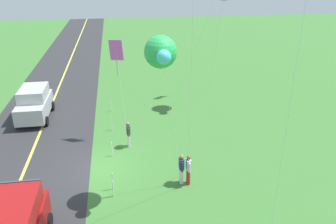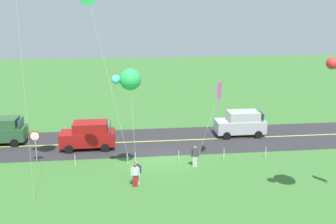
% 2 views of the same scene
% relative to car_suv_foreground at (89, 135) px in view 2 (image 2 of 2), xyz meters
% --- Properties ---
extents(ground_plane, '(120.00, 120.00, 0.10)m').
position_rel_car_suv_foreground_xyz_m(ground_plane, '(-5.68, 2.91, -1.20)').
color(ground_plane, '#3D7533').
extents(asphalt_road, '(120.00, 7.00, 0.00)m').
position_rel_car_suv_foreground_xyz_m(asphalt_road, '(-5.68, -1.09, -1.15)').
color(asphalt_road, '#2D2D30').
rests_on(asphalt_road, ground).
extents(road_centre_stripe, '(120.00, 0.16, 0.00)m').
position_rel_car_suv_foreground_xyz_m(road_centre_stripe, '(-5.68, -1.09, -1.15)').
color(road_centre_stripe, '#E5E04C').
rests_on(road_centre_stripe, asphalt_road).
extents(car_suv_foreground, '(4.40, 2.12, 2.24)m').
position_rel_car_suv_foreground_xyz_m(car_suv_foreground, '(0.00, 0.00, 0.00)').
color(car_suv_foreground, maroon).
rests_on(car_suv_foreground, ground).
extents(car_parked_east_near, '(4.40, 2.12, 2.24)m').
position_rel_car_suv_foreground_xyz_m(car_parked_east_near, '(7.56, -1.98, 0.00)').
color(car_parked_east_near, '#2D5633').
rests_on(car_parked_east_near, ground).
extents(car_parked_west_near, '(4.40, 2.12, 2.24)m').
position_rel_car_suv_foreground_xyz_m(car_parked_west_near, '(-13.32, -1.78, 0.00)').
color(car_parked_west_near, '#B7B7BC').
rests_on(car_parked_west_near, ground).
extents(stop_sign, '(0.76, 0.08, 2.56)m').
position_rel_car_suv_foreground_xyz_m(stop_sign, '(3.56, 2.81, 0.65)').
color(stop_sign, gray).
rests_on(stop_sign, ground).
extents(person_adult_near, '(0.58, 0.22, 1.60)m').
position_rel_car_suv_foreground_xyz_m(person_adult_near, '(-3.58, 7.35, -0.29)').
color(person_adult_near, red).
rests_on(person_adult_near, ground).
extents(person_adult_companion, '(0.58, 0.22, 1.60)m').
position_rel_car_suv_foreground_xyz_m(person_adult_companion, '(-7.98, 4.62, -0.29)').
color(person_adult_companion, silver).
rests_on(person_adult_companion, ground).
extents(person_child_watcher, '(0.58, 0.22, 1.60)m').
position_rel_car_suv_foreground_xyz_m(person_child_watcher, '(-3.70, 7.02, -0.29)').
color(person_child_watcher, silver).
rests_on(person_child_watcher, ground).
extents(kite_blue_mid, '(2.02, 0.86, 6.18)m').
position_rel_car_suv_foreground_xyz_m(kite_blue_mid, '(-9.70, 4.20, 4.30)').
color(kite_blue_mid, silver).
rests_on(kite_blue_mid, ground).
extents(kite_yellow_high, '(1.90, 1.74, 7.51)m').
position_rel_car_suv_foreground_xyz_m(kite_yellow_high, '(-3.38, 5.99, 5.65)').
color(kite_yellow_high, silver).
rests_on(kite_yellow_high, ground).
extents(fence_post_0, '(0.05, 0.05, 0.90)m').
position_rel_car_suv_foreground_xyz_m(fence_post_0, '(-13.69, 3.61, -0.70)').
color(fence_post_0, silver).
rests_on(fence_post_0, ground).
extents(fence_post_1, '(0.05, 0.05, 0.90)m').
position_rel_car_suv_foreground_xyz_m(fence_post_1, '(-10.40, 3.61, -0.70)').
color(fence_post_1, silver).
rests_on(fence_post_1, ground).
extents(fence_post_2, '(0.05, 0.05, 0.90)m').
position_rel_car_suv_foreground_xyz_m(fence_post_2, '(-6.93, 3.61, -0.70)').
color(fence_post_2, silver).
rests_on(fence_post_2, ground).
extents(fence_post_3, '(0.05, 0.05, 0.90)m').
position_rel_car_suv_foreground_xyz_m(fence_post_3, '(-3.69, 3.61, -0.70)').
color(fence_post_3, silver).
rests_on(fence_post_3, ground).
extents(fence_post_4, '(0.05, 0.05, 0.90)m').
position_rel_car_suv_foreground_xyz_m(fence_post_4, '(-3.09, 3.61, -0.70)').
color(fence_post_4, silver).
rests_on(fence_post_4, ground).
extents(fence_post_5, '(0.05, 0.05, 0.90)m').
position_rel_car_suv_foreground_xyz_m(fence_post_5, '(0.69, 3.61, -0.70)').
color(fence_post_5, silver).
rests_on(fence_post_5, ground).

